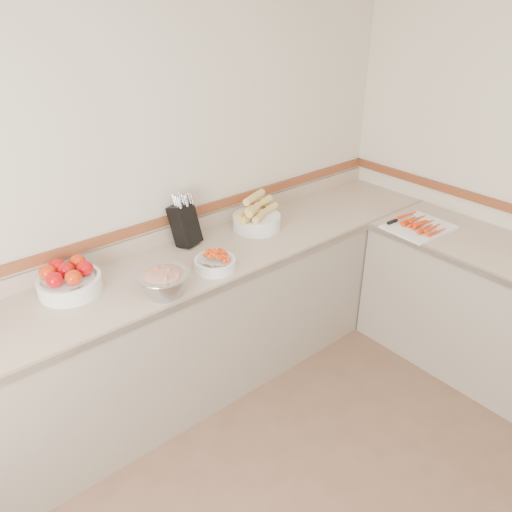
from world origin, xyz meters
TOP-DOWN VIEW (x-y plane):
  - back_wall at (0.00, 2.00)m, footprint 4.00×0.00m
  - counter_back at (0.00, 1.68)m, footprint 4.00×0.65m
  - knife_block at (0.24, 1.90)m, footprint 0.19×0.21m
  - tomato_bowl at (-0.54, 1.82)m, footprint 0.33×0.33m
  - cherry_tomato_bowl at (0.19, 1.53)m, footprint 0.24×0.24m
  - corn_bowl at (0.72, 1.79)m, footprint 0.35×0.32m
  - rhubarb_bowl at (-0.17, 1.47)m, footprint 0.28×0.28m
  - cutting_board at (1.56, 1.09)m, footprint 0.44×0.35m

SIDE VIEW (x-z plane):
  - counter_back at x=0.00m, z-range -0.09..0.99m
  - cutting_board at x=1.56m, z-range 0.89..0.95m
  - cherry_tomato_bowl at x=0.19m, z-range 0.88..1.00m
  - tomato_bowl at x=-0.54m, z-range 0.89..1.05m
  - corn_bowl at x=0.72m, z-range 0.86..1.10m
  - rhubarb_bowl at x=-0.17m, z-range 0.90..1.06m
  - knife_block at x=0.24m, z-range 0.87..1.21m
  - back_wall at x=0.00m, z-range -0.70..3.30m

